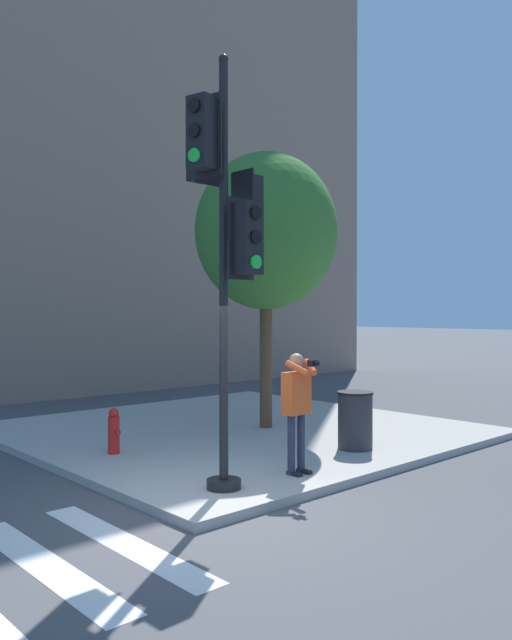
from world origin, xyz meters
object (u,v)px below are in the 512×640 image
at_px(traffic_signal_pole, 225,216).
at_px(trash_bin, 355,420).
at_px(street_tree, 266,232).
at_px(person_photographer, 297,401).
at_px(fire_hydrant, 114,431).

distance_m(traffic_signal_pole, trash_bin, 4.38).
xyz_separation_m(street_tree, trash_bin, (-0.26, -2.45, -3.40)).
distance_m(traffic_signal_pole, person_photographer, 2.80).
bearing_deg(person_photographer, fire_hydrant, 113.76).
distance_m(person_photographer, street_tree, 4.61).
height_order(fire_hydrant, trash_bin, trash_bin).
xyz_separation_m(traffic_signal_pole, trash_bin, (3.12, 0.34, -3.05)).
height_order(traffic_signal_pole, trash_bin, traffic_signal_pole).
bearing_deg(fire_hydrant, trash_bin, -37.62).
bearing_deg(street_tree, trash_bin, -96.13).
distance_m(traffic_signal_pole, fire_hydrant, 4.21).
bearing_deg(fire_hydrant, person_photographer, -66.24).
distance_m(street_tree, fire_hydrant, 4.91).
height_order(traffic_signal_pole, street_tree, traffic_signal_pole).
relative_size(person_photographer, trash_bin, 1.78).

